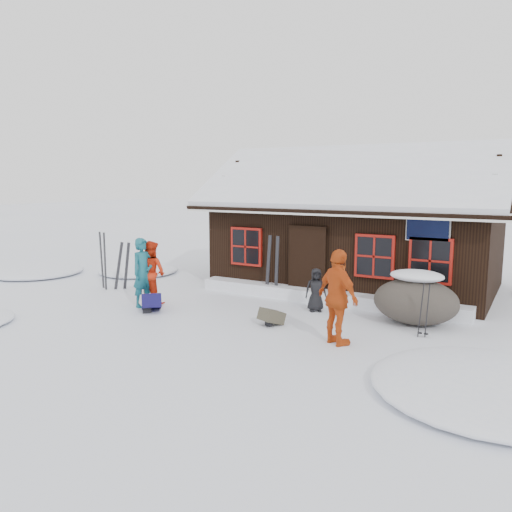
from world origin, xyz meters
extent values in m
plane|color=white|center=(0.00, 0.00, 0.00)|extent=(120.00, 120.00, 0.00)
cube|color=black|center=(1.50, 5.00, 1.25)|extent=(8.00, 5.00, 2.50)
cube|color=black|center=(1.50, 3.52, 3.35)|extent=(8.90, 3.14, 1.88)
cube|color=black|center=(1.50, 6.47, 3.35)|extent=(8.90, 3.14, 1.88)
cube|color=white|center=(1.50, 3.52, 3.49)|extent=(8.72, 3.07, 1.86)
cube|color=white|center=(1.50, 6.47, 3.49)|extent=(8.72, 3.07, 1.86)
cube|color=white|center=(1.50, 5.00, 4.22)|extent=(8.81, 0.22, 0.14)
cube|color=silver|center=(1.50, 2.05, 2.48)|extent=(8.90, 0.10, 0.20)
cube|color=black|center=(0.90, 2.45, 1.00)|extent=(1.00, 0.10, 2.00)
cube|color=black|center=(4.10, 2.42, 2.15)|extent=(1.00, 0.06, 0.60)
cube|color=maroon|center=(-1.10, 2.44, 1.35)|extent=(1.04, 0.10, 1.14)
cube|color=black|center=(-1.10, 2.40, 1.35)|extent=(0.90, 0.04, 1.00)
cube|color=maroon|center=(2.80, 2.44, 1.35)|extent=(1.04, 0.10, 1.14)
cube|color=black|center=(2.80, 2.40, 1.35)|extent=(0.90, 0.04, 1.00)
cube|color=maroon|center=(4.20, 2.44, 1.35)|extent=(1.04, 0.10, 1.14)
cube|color=black|center=(4.20, 2.40, 1.35)|extent=(0.90, 0.04, 1.00)
cube|color=white|center=(1.50, 2.25, 0.17)|extent=(7.60, 0.60, 0.35)
ellipsoid|color=white|center=(-6.00, 3.00, 0.00)|extent=(2.80, 2.80, 0.34)
ellipsoid|color=white|center=(6.00, -2.00, 0.00)|extent=(3.60, 3.60, 0.43)
ellipsoid|color=white|center=(-9.00, 1.00, 0.00)|extent=(3.20, 3.20, 0.38)
imported|color=#155966|center=(-2.46, -0.55, 0.91)|extent=(0.52, 0.72, 1.82)
imported|color=red|center=(-2.48, -0.22, 0.86)|extent=(0.88, 0.71, 1.71)
imported|color=#C34714|center=(3.09, -0.92, 0.98)|extent=(1.23, 0.99, 1.95)
imported|color=black|center=(1.67, 1.28, 0.55)|extent=(0.65, 0.58, 1.11)
ellipsoid|color=#453E37|center=(4.12, 1.38, 0.53)|extent=(1.93, 1.45, 1.06)
ellipsoid|color=white|center=(4.12, 1.38, 1.00)|extent=(1.22, 0.88, 0.27)
cube|color=black|center=(-4.60, 0.68, 0.71)|extent=(0.24, 0.26, 1.50)
cube|color=black|center=(-4.38, 0.79, 0.71)|extent=(0.34, 0.06, 1.50)
cube|color=black|center=(-5.20, 0.56, 0.85)|extent=(0.16, 0.07, 1.80)
cube|color=black|center=(-4.93, 0.45, 0.85)|extent=(0.14, 0.11, 1.80)
cube|color=black|center=(-0.23, 2.22, 0.85)|extent=(0.21, 0.08, 1.81)
cube|color=black|center=(0.07, 2.18, 0.85)|extent=(0.20, 0.10, 1.81)
cylinder|color=black|center=(4.43, 0.45, 0.57)|extent=(0.09, 0.11, 1.21)
cylinder|color=black|center=(4.57, 0.45, 0.57)|extent=(0.09, 0.11, 1.21)
cube|color=#131045|center=(-1.93, -0.85, 0.17)|extent=(0.79, 0.79, 0.35)
cube|color=#433E30|center=(1.29, -0.38, 0.14)|extent=(0.56, 0.63, 0.28)
camera|label=1|loc=(6.57, -10.18, 3.29)|focal=35.00mm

